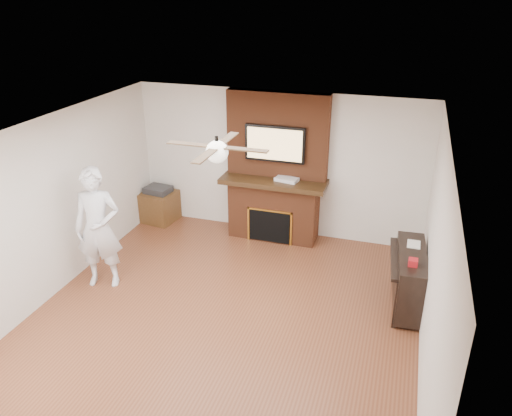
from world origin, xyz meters
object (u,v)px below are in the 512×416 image
(fireplace, at_px, (275,182))
(person, at_px, (98,228))
(piano, at_px, (409,277))
(side_table, at_px, (159,205))

(fireplace, height_order, person, fireplace)
(person, height_order, piano, person)
(side_table, relative_size, piano, 0.53)
(person, xyz_separation_m, side_table, (-0.23, 2.18, -0.60))
(side_table, distance_m, piano, 4.72)
(fireplace, xyz_separation_m, side_table, (-2.20, -0.07, -0.69))
(fireplace, bearing_deg, side_table, -178.25)
(person, height_order, side_table, person)
(fireplace, height_order, side_table, fireplace)
(person, xyz_separation_m, piano, (4.27, 0.78, -0.47))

